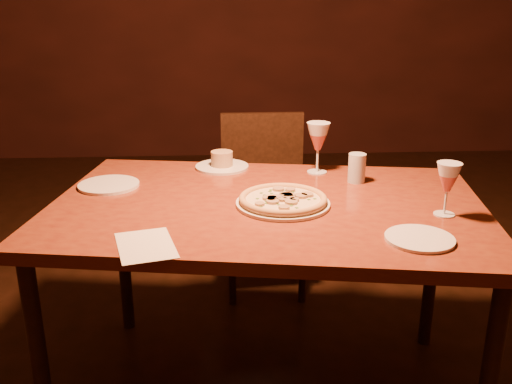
{
  "coord_description": "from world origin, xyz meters",
  "views": [
    {
      "loc": [
        -0.07,
        -1.85,
        1.47
      ],
      "look_at": [
        0.05,
        0.03,
        0.81
      ],
      "focal_mm": 40.0,
      "sensor_mm": 36.0,
      "label": 1
    }
  ],
  "objects": [
    {
      "name": "wine_glass_right",
      "position": [
        0.65,
        -0.17,
        0.88
      ],
      "size": [
        0.08,
        0.08,
        0.18
      ],
      "primitive_type": null,
      "color": "#B34E4A",
      "rests_on": "dining_table"
    },
    {
      "name": "water_tumbler",
      "position": [
        0.44,
        0.19,
        0.85
      ],
      "size": [
        0.07,
        0.07,
        0.11
      ],
      "primitive_type": "cylinder",
      "color": "#AAB4BA",
      "rests_on": "dining_table"
    },
    {
      "name": "side_plate_near",
      "position": [
        0.5,
        -0.36,
        0.8
      ],
      "size": [
        0.2,
        0.2,
        0.01
      ],
      "primitive_type": "cylinder",
      "color": "silver",
      "rests_on": "dining_table"
    },
    {
      "name": "menu_card",
      "position": [
        -0.29,
        -0.35,
        0.79
      ],
      "size": [
        0.21,
        0.26,
        0.0
      ],
      "primitive_type": "cube",
      "rotation": [
        0.0,
        0.0,
        0.26
      ],
      "color": "beige",
      "rests_on": "dining_table"
    },
    {
      "name": "wine_glass_far",
      "position": [
        0.31,
        0.32,
        0.89
      ],
      "size": [
        0.09,
        0.09,
        0.2
      ],
      "primitive_type": null,
      "color": "#B34E4A",
      "rests_on": "dining_table"
    },
    {
      "name": "dining_table",
      "position": [
        0.08,
        -0.02,
        0.72
      ],
      "size": [
        1.61,
        1.17,
        0.79
      ],
      "rotation": [
        0.0,
        0.0,
        -0.16
      ],
      "color": "brown",
      "rests_on": "floor"
    },
    {
      "name": "side_plate_left",
      "position": [
        -0.5,
        0.19,
        0.8
      ],
      "size": [
        0.22,
        0.22,
        0.01
      ],
      "primitive_type": "cylinder",
      "color": "silver",
      "rests_on": "dining_table"
    },
    {
      "name": "chair_far",
      "position": [
        0.14,
        0.92,
        0.5
      ],
      "size": [
        0.43,
        0.43,
        0.89
      ],
      "rotation": [
        0.0,
        0.0,
        0.01
      ],
      "color": "black",
      "rests_on": "floor"
    },
    {
      "name": "ramekin_saucer",
      "position": [
        -0.07,
        0.41,
        0.81
      ],
      "size": [
        0.22,
        0.22,
        0.07
      ],
      "color": "silver",
      "rests_on": "dining_table"
    },
    {
      "name": "pizza_plate",
      "position": [
        0.13,
        -0.05,
        0.81
      ],
      "size": [
        0.32,
        0.32,
        0.03
      ],
      "color": "silver",
      "rests_on": "dining_table"
    }
  ]
}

